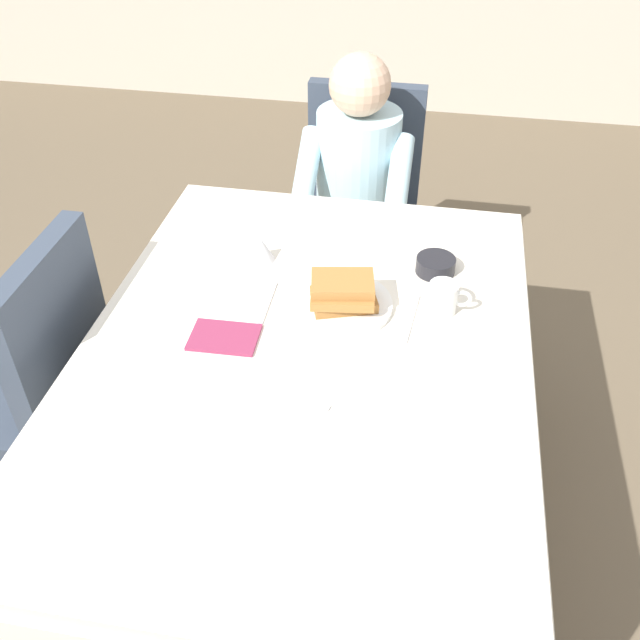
# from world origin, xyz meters

# --- Properties ---
(ground_plane) EXTENTS (14.00, 14.00, 0.00)m
(ground_plane) POSITION_xyz_m (0.00, 0.00, 0.00)
(ground_plane) COLOR brown
(dining_table_main) EXTENTS (1.12, 1.52, 0.74)m
(dining_table_main) POSITION_xyz_m (0.00, 0.00, 0.65)
(dining_table_main) COLOR silver
(dining_table_main) RESTS_ON ground
(chair_diner) EXTENTS (0.44, 0.45, 0.93)m
(chair_diner) POSITION_xyz_m (-0.01, 1.17, 0.53)
(chair_diner) COLOR #384251
(chair_diner) RESTS_ON ground
(diner_person) EXTENTS (0.40, 0.43, 1.12)m
(diner_person) POSITION_xyz_m (-0.01, 1.01, 0.67)
(diner_person) COLOR silver
(diner_person) RESTS_ON ground
(chair_left_side) EXTENTS (0.45, 0.44, 0.93)m
(chair_left_side) POSITION_xyz_m (-0.77, 0.00, 0.53)
(chair_left_side) COLOR #384251
(chair_left_side) RESTS_ON ground
(plate_breakfast) EXTENTS (0.28, 0.28, 0.02)m
(plate_breakfast) POSITION_xyz_m (0.06, 0.18, 0.75)
(plate_breakfast) COLOR white
(plate_breakfast) RESTS_ON dining_table_main
(breakfast_stack) EXTENTS (0.19, 0.16, 0.08)m
(breakfast_stack) POSITION_xyz_m (0.07, 0.17, 0.80)
(breakfast_stack) COLOR #A36B33
(breakfast_stack) RESTS_ON plate_breakfast
(cup_coffee) EXTENTS (0.11, 0.08, 0.08)m
(cup_coffee) POSITION_xyz_m (0.33, 0.21, 0.78)
(cup_coffee) COLOR white
(cup_coffee) RESTS_ON dining_table_main
(bowl_butter) EXTENTS (0.11, 0.11, 0.04)m
(bowl_butter) POSITION_xyz_m (0.30, 0.38, 0.76)
(bowl_butter) COLOR black
(bowl_butter) RESTS_ON dining_table_main
(syrup_pitcher) EXTENTS (0.08, 0.08, 0.07)m
(syrup_pitcher) POSITION_xyz_m (-0.20, 0.36, 0.78)
(syrup_pitcher) COLOR silver
(syrup_pitcher) RESTS_ON dining_table_main
(fork_left_of_plate) EXTENTS (0.02, 0.18, 0.00)m
(fork_left_of_plate) POSITION_xyz_m (-0.13, 0.16, 0.74)
(fork_left_of_plate) COLOR silver
(fork_left_of_plate) RESTS_ON dining_table_main
(knife_right_of_plate) EXTENTS (0.03, 0.20, 0.00)m
(knife_right_of_plate) POSITION_xyz_m (0.25, 0.16, 0.74)
(knife_right_of_plate) COLOR silver
(knife_right_of_plate) RESTS_ON dining_table_main
(spoon_near_edge) EXTENTS (0.15, 0.06, 0.00)m
(spoon_near_edge) POSITION_xyz_m (0.02, -0.17, 0.74)
(spoon_near_edge) COLOR silver
(spoon_near_edge) RESTS_ON dining_table_main
(napkin_folded) EXTENTS (0.17, 0.13, 0.01)m
(napkin_folded) POSITION_xyz_m (-0.20, -0.00, 0.74)
(napkin_folded) COLOR #8C2D4C
(napkin_folded) RESTS_ON dining_table_main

